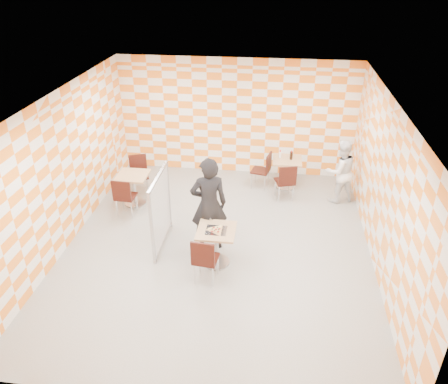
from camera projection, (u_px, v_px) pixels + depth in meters
The scene contains 15 objects.
room_shell at pixel (221, 168), 8.52m from camera, with size 7.00×7.00×7.00m.
main_table at pixel (216, 241), 8.08m from camera, with size 0.70×0.70×0.75m.
second_table at pixel (287, 168), 10.77m from camera, with size 0.70×0.70×0.75m.
empty_table at pixel (133, 184), 10.04m from camera, with size 0.70×0.70×0.75m.
chair_main_front at pixel (204, 258), 7.57m from camera, with size 0.46×0.47×0.92m.
chair_second_front at pixel (286, 180), 10.16m from camera, with size 0.53×0.53×0.92m.
chair_second_side at pixel (264, 168), 10.71m from camera, with size 0.51×0.50×0.92m.
chair_empty_near at pixel (124, 195), 9.53m from camera, with size 0.44×0.45×0.92m.
chair_empty_far at pixel (139, 171), 10.57m from camera, with size 0.55×0.55×0.92m.
partition at pixel (161, 210), 8.49m from camera, with size 0.08×1.38×1.55m.
man_dark at pixel (209, 205), 8.32m from camera, with size 0.71×0.46×1.94m, color black.
man_white at pixel (340, 171), 10.05m from camera, with size 0.74×0.58×1.52m, color white.
pizza_on_foil at pixel (216, 230), 7.94m from camera, with size 0.40×0.40×0.04m.
sport_bottle at pixel (280, 154), 10.71m from camera, with size 0.06×0.06×0.20m.
soda_bottle at pixel (291, 156), 10.61m from camera, with size 0.07×0.07×0.23m.
Camera 1 is at (1.03, -7.08, 5.20)m, focal length 35.00 mm.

